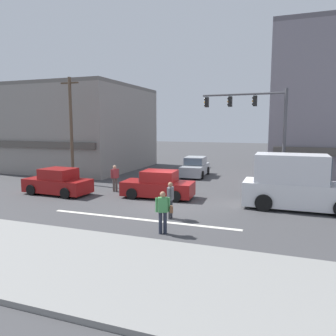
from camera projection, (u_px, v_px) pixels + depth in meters
The scene contains 13 objects.
ground_plane at pixel (167, 202), 17.88m from camera, with size 120.00×120.00×0.00m, color #3D3D3F.
lane_marking_stripe at pixel (140, 219), 14.62m from camera, with size 9.00×0.24×0.01m, color silver.
sidewalk_curb at pixel (71, 261), 9.95m from camera, with size 40.00×5.00×0.16m, color gray.
building_left_block at pixel (71, 128), 31.79m from camera, with size 13.39×11.50×7.72m.
utility_pole_near_left at pixel (71, 129), 23.12m from camera, with size 1.40×0.22×7.47m.
traffic_light_mast at pixel (261, 123), 18.77m from camera, with size 4.88×0.53×6.20m.
sedan_crossing_leftbound at pixel (195, 167), 26.80m from camera, with size 2.06×4.19×1.58m.
sedan_parked_curbside at pixel (158, 185), 18.91m from camera, with size 4.20×2.08×1.58m.
box_truck_waiting_far at pixel (297, 184), 16.28m from camera, with size 5.61×2.26×2.75m.
sedan_crossing_rightbound at pixel (58, 183), 19.83m from camera, with size 4.17×2.02×1.58m.
pedestrian_foreground_with_bag at pixel (163, 210), 12.60m from camera, with size 0.68×0.44×1.67m.
pedestrian_mid_crossing at pixel (115, 177), 20.59m from camera, with size 0.39×0.49×1.67m.
pedestrian_far_side at pixel (170, 198), 14.63m from camera, with size 0.23×0.57×1.67m.
Camera 1 is at (6.00, -16.41, 4.22)m, focal length 35.00 mm.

